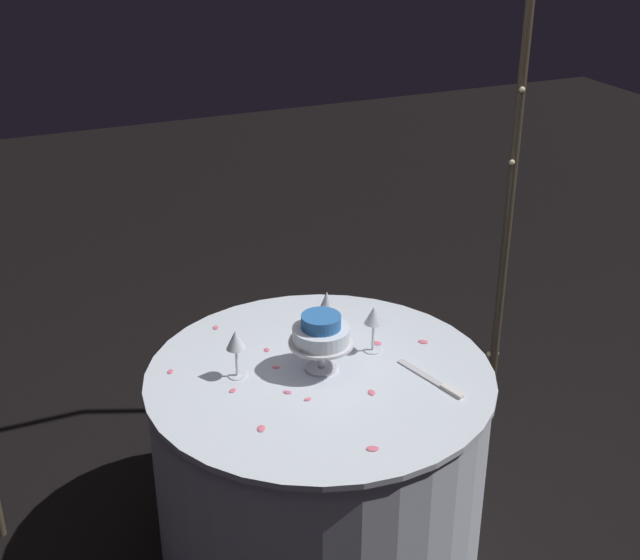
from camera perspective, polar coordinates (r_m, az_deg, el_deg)
name	(u,v)px	position (r m, az deg, el deg)	size (l,w,h in m)	color
ground_plane	(320,544)	(3.37, 0.00, -17.00)	(12.00, 12.00, 0.00)	black
decorative_arch	(260,88)	(3.05, -3.97, 12.51)	(2.24, 0.06, 2.46)	#473D2D
main_table	(320,463)	(3.13, 0.00, -11.96)	(1.18, 1.18, 0.75)	silver
tiered_cake	(321,334)	(2.87, 0.07, -3.58)	(0.22, 0.22, 0.20)	silver
wine_glass_0	(327,303)	(3.09, 0.45, -1.55)	(0.06, 0.06, 0.17)	silver
wine_glass_1	(374,318)	(2.99, 3.55, -2.49)	(0.06, 0.06, 0.17)	silver
wine_glass_2	(236,342)	(2.85, -5.58, -4.09)	(0.06, 0.06, 0.17)	silver
cake_knife	(434,381)	(2.90, 7.52, -6.60)	(0.09, 0.29, 0.01)	silver
rose_petal_0	(267,350)	(3.05, -3.53, -4.62)	(0.03, 0.02, 0.00)	#EA6B84
rose_petal_1	(170,371)	(2.97, -9.83, -5.96)	(0.03, 0.02, 0.00)	#EA6B84
rose_petal_2	(372,392)	(2.82, 3.42, -7.41)	(0.03, 0.02, 0.00)	#EA6B84
rose_petal_3	(377,343)	(3.10, 3.75, -4.16)	(0.04, 0.03, 0.00)	#EA6B84
rose_petal_4	(288,392)	(2.82, -2.15, -7.40)	(0.03, 0.02, 0.00)	#EA6B84
rose_petal_5	(373,448)	(2.58, 3.49, -11.03)	(0.04, 0.03, 0.00)	#EA6B84
rose_petal_6	(261,428)	(2.66, -3.89, -9.73)	(0.04, 0.02, 0.00)	#EA6B84
rose_petal_7	(276,367)	(2.95, -2.92, -5.76)	(0.03, 0.02, 0.00)	#EA6B84
rose_petal_8	(423,342)	(3.12, 6.81, -4.06)	(0.04, 0.03, 0.00)	#EA6B84
rose_petal_9	(233,390)	(2.84, -5.76, -7.26)	(0.03, 0.02, 0.00)	#EA6B84
rose_petal_10	(308,399)	(2.78, -0.81, -7.86)	(0.02, 0.02, 0.00)	#EA6B84
rose_petal_11	(216,327)	(3.21, -6.89, -3.12)	(0.03, 0.02, 0.00)	#EA6B84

